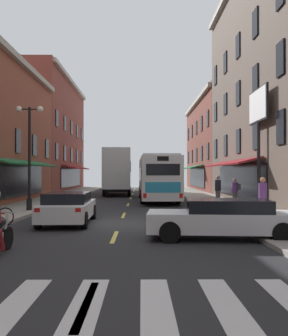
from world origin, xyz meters
name	(u,v)px	position (x,y,z in m)	size (l,w,h in m)	color
ground_plane	(120,224)	(0.00, 0.00, -0.05)	(34.80, 80.00, 0.10)	#28282B
lane_centre_dashes	(120,224)	(0.00, -0.25, 0.00)	(0.14, 73.90, 0.01)	#DBCC4C
crosswalk_near	(86,304)	(0.00, -10.00, 0.00)	(7.10, 2.80, 0.01)	silver
sidewalk_right	(263,221)	(5.90, 0.00, 0.07)	(3.00, 80.00, 0.14)	#A39E93
billboard_sign	(258,117)	(7.05, 4.44, 5.02)	(0.40, 3.05, 6.39)	black
transit_bus	(157,178)	(2.06, 13.15, 1.73)	(2.80, 11.34, 3.30)	silver
box_truck	(117,172)	(-1.38, 20.41, 2.16)	(2.71, 8.32, 4.23)	white
sedan_near	(121,185)	(-1.46, 28.86, 0.70)	(2.05, 4.44, 1.37)	maroon
sedan_mid	(68,207)	(-2.12, -0.17, 0.66)	(1.98, 4.60, 1.27)	silver
sedan_far	(224,218)	(3.44, -3.92, 0.65)	(4.78, 2.25, 1.24)	silver
pedestrian_near	(235,191)	(6.35, 6.70, 0.99)	(0.51, 0.36, 1.61)	#4C4C51
pedestrian_mid	(263,197)	(6.05, 0.51, 1.04)	(0.36, 0.36, 1.74)	#B29947
pedestrian_far	(218,190)	(5.47, 7.36, 1.05)	(0.36, 0.36, 1.77)	#4C4C51
street_lamp_twin	(29,153)	(-4.95, 4.21, 3.13)	(1.42, 0.32, 5.40)	black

